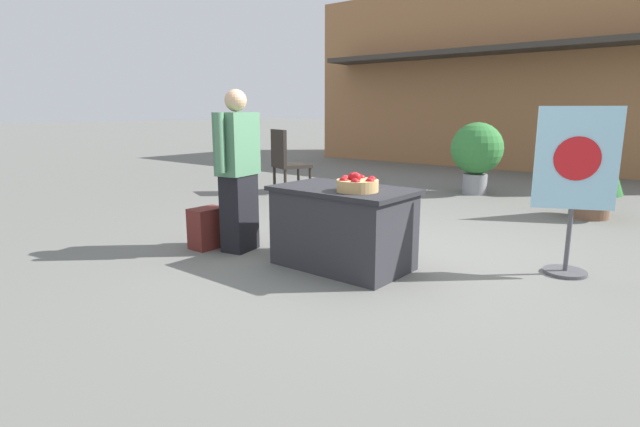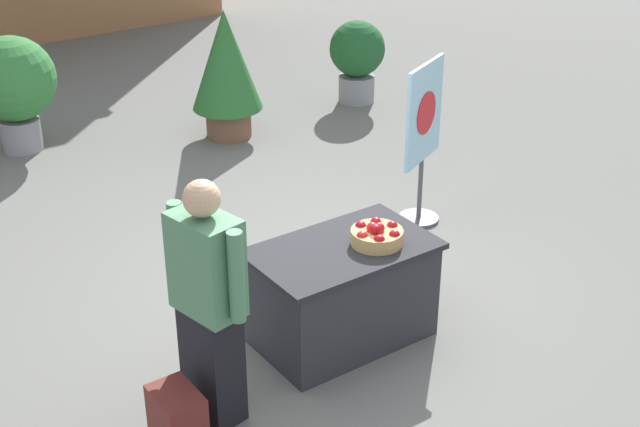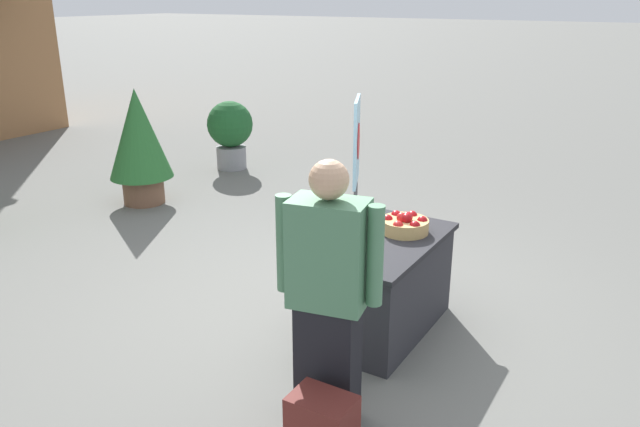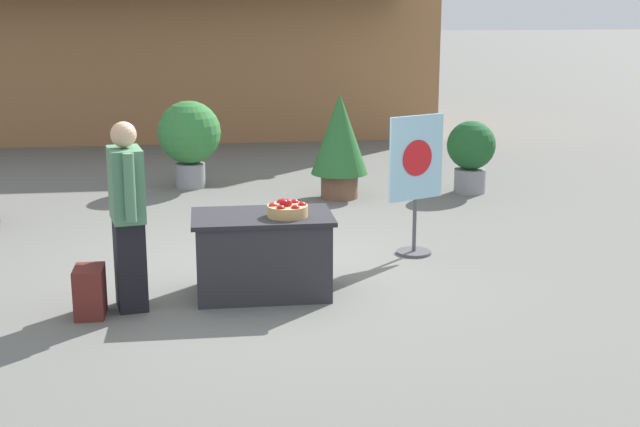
{
  "view_description": "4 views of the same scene",
  "coord_description": "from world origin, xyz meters",
  "px_view_note": "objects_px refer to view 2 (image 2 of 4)",
  "views": [
    {
      "loc": [
        2.58,
        -4.08,
        1.41
      ],
      "look_at": [
        -0.26,
        -0.63,
        0.48
      ],
      "focal_mm": 28.0,
      "sensor_mm": 36.0,
      "label": 1
    },
    {
      "loc": [
        -3.18,
        -4.74,
        3.62
      ],
      "look_at": [
        0.15,
        -0.01,
        0.7
      ],
      "focal_mm": 50.0,
      "sensor_mm": 36.0,
      "label": 2
    },
    {
      "loc": [
        -3.87,
        -2.34,
        2.41
      ],
      "look_at": [
        -0.18,
        -0.12,
        0.89
      ],
      "focal_mm": 35.0,
      "sensor_mm": 36.0,
      "label": 3
    },
    {
      "loc": [
        -0.53,
        -8.16,
        2.6
      ],
      "look_at": [
        0.5,
        -0.31,
        0.66
      ],
      "focal_mm": 50.0,
      "sensor_mm": 36.0,
      "label": 4
    }
  ],
  "objects_px": {
    "display_table": "(342,293)",
    "person_visitor": "(209,304)",
    "apple_basket": "(377,235)",
    "backpack": "(178,422)",
    "potted_plant_near_right": "(226,67)",
    "potted_plant_far_right": "(13,83)",
    "potted_plant_far_left": "(357,56)",
    "poster_board": "(423,135)"
  },
  "relations": [
    {
      "from": "apple_basket",
      "to": "backpack",
      "type": "xyz_separation_m",
      "value": [
        -1.68,
        -0.29,
        -0.58
      ]
    },
    {
      "from": "potted_plant_far_left",
      "to": "display_table",
      "type": "bearing_deg",
      "value": -128.52
    },
    {
      "from": "apple_basket",
      "to": "backpack",
      "type": "bearing_deg",
      "value": -170.26
    },
    {
      "from": "poster_board",
      "to": "potted_plant_near_right",
      "type": "distance_m",
      "value": 2.74
    },
    {
      "from": "poster_board",
      "to": "apple_basket",
      "type": "bearing_deg",
      "value": -75.57
    },
    {
      "from": "potted_plant_near_right",
      "to": "potted_plant_far_right",
      "type": "bearing_deg",
      "value": 154.91
    },
    {
      "from": "display_table",
      "to": "potted_plant_near_right",
      "type": "xyz_separation_m",
      "value": [
        1.27,
        3.78,
        0.41
      ]
    },
    {
      "from": "poster_board",
      "to": "potted_plant_near_right",
      "type": "bearing_deg",
      "value": 162.99
    },
    {
      "from": "display_table",
      "to": "potted_plant_far_left",
      "type": "relative_size",
      "value": 1.27
    },
    {
      "from": "backpack",
      "to": "potted_plant_near_right",
      "type": "relative_size",
      "value": 0.3
    },
    {
      "from": "display_table",
      "to": "person_visitor",
      "type": "bearing_deg",
      "value": -168.83
    },
    {
      "from": "person_visitor",
      "to": "potted_plant_far_right",
      "type": "relative_size",
      "value": 1.33
    },
    {
      "from": "display_table",
      "to": "potted_plant_near_right",
      "type": "relative_size",
      "value": 0.89
    },
    {
      "from": "potted_plant_near_right",
      "to": "potted_plant_far_right",
      "type": "xyz_separation_m",
      "value": [
        -1.96,
        0.92,
        -0.05
      ]
    },
    {
      "from": "apple_basket",
      "to": "potted_plant_near_right",
      "type": "bearing_deg",
      "value": 74.76
    },
    {
      "from": "apple_basket",
      "to": "potted_plant_far_left",
      "type": "distance_m",
      "value": 4.89
    },
    {
      "from": "apple_basket",
      "to": "poster_board",
      "type": "xyz_separation_m",
      "value": [
        1.42,
        1.16,
        0.02
      ]
    },
    {
      "from": "potted_plant_near_right",
      "to": "potted_plant_far_right",
      "type": "height_order",
      "value": "potted_plant_near_right"
    },
    {
      "from": "person_visitor",
      "to": "poster_board",
      "type": "bearing_deg",
      "value": 13.76
    },
    {
      "from": "person_visitor",
      "to": "potted_plant_near_right",
      "type": "xyz_separation_m",
      "value": [
        2.41,
        4.0,
        -0.04
      ]
    },
    {
      "from": "potted_plant_near_right",
      "to": "backpack",
      "type": "bearing_deg",
      "value": -123.36
    },
    {
      "from": "potted_plant_far_left",
      "to": "potted_plant_far_right",
      "type": "bearing_deg",
      "value": 167.6
    },
    {
      "from": "backpack",
      "to": "potted_plant_far_left",
      "type": "relative_size",
      "value": 0.43
    },
    {
      "from": "person_visitor",
      "to": "display_table",
      "type": "bearing_deg",
      "value": 0.0
    },
    {
      "from": "display_table",
      "to": "potted_plant_far_left",
      "type": "height_order",
      "value": "potted_plant_far_left"
    },
    {
      "from": "apple_basket",
      "to": "potted_plant_far_left",
      "type": "height_order",
      "value": "potted_plant_far_left"
    },
    {
      "from": "person_visitor",
      "to": "potted_plant_far_right",
      "type": "xyz_separation_m",
      "value": [
        0.45,
        4.92,
        -0.09
      ]
    },
    {
      "from": "potted_plant_far_right",
      "to": "potted_plant_far_left",
      "type": "distance_m",
      "value": 3.86
    },
    {
      "from": "apple_basket",
      "to": "poster_board",
      "type": "bearing_deg",
      "value": 39.16
    },
    {
      "from": "backpack",
      "to": "potted_plant_far_right",
      "type": "relative_size",
      "value": 0.35
    },
    {
      "from": "person_visitor",
      "to": "backpack",
      "type": "relative_size",
      "value": 3.82
    },
    {
      "from": "display_table",
      "to": "apple_basket",
      "type": "xyz_separation_m",
      "value": [
        0.22,
        -0.09,
        0.43
      ]
    },
    {
      "from": "potted_plant_near_right",
      "to": "poster_board",
      "type": "bearing_deg",
      "value": -82.27
    },
    {
      "from": "person_visitor",
      "to": "backpack",
      "type": "xyz_separation_m",
      "value": [
        -0.33,
        -0.16,
        -0.61
      ]
    },
    {
      "from": "display_table",
      "to": "potted_plant_far_right",
      "type": "distance_m",
      "value": 4.76
    },
    {
      "from": "person_visitor",
      "to": "potted_plant_near_right",
      "type": "height_order",
      "value": "person_visitor"
    },
    {
      "from": "apple_basket",
      "to": "potted_plant_far_left",
      "type": "bearing_deg",
      "value": 54.14
    },
    {
      "from": "apple_basket",
      "to": "potted_plant_near_right",
      "type": "relative_size",
      "value": 0.26
    },
    {
      "from": "person_visitor",
      "to": "potted_plant_far_left",
      "type": "relative_size",
      "value": 1.64
    },
    {
      "from": "display_table",
      "to": "potted_plant_far_left",
      "type": "distance_m",
      "value": 4.95
    },
    {
      "from": "apple_basket",
      "to": "potted_plant_far_right",
      "type": "xyz_separation_m",
      "value": [
        -0.9,
        4.79,
        -0.07
      ]
    },
    {
      "from": "person_visitor",
      "to": "poster_board",
      "type": "height_order",
      "value": "person_visitor"
    }
  ]
}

